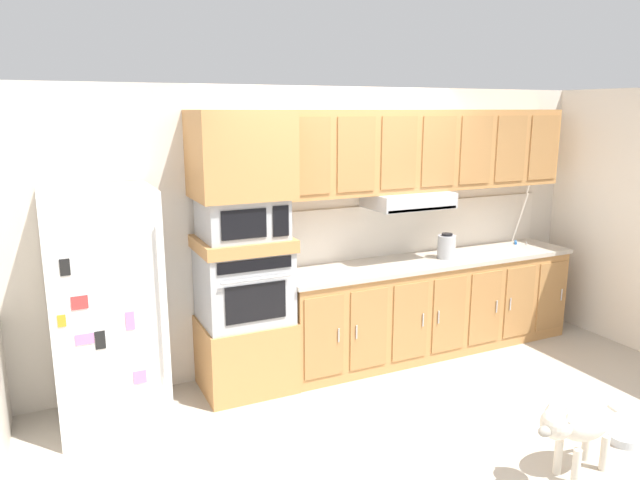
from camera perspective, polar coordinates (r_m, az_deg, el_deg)
ground_plane at (r=4.92m, az=6.80°, el=-15.39°), size 9.60×9.60×0.00m
back_kitchen_wall at (r=5.42m, az=0.91°, el=1.41°), size 6.20×0.12×2.50m
refrigerator at (r=4.57m, az=-20.12°, el=-6.30°), size 0.76×0.73×1.76m
oven_base_cabinet at (r=5.04m, az=-7.24°, el=-10.92°), size 0.74×0.62×0.60m
built_in_oven at (r=4.83m, az=-7.42°, el=-4.38°), size 0.70×0.62×0.60m
appliance_mid_shelf at (r=4.74m, az=-7.55°, el=-0.32°), size 0.74×0.62×0.10m
microwave at (r=4.69m, az=-7.61°, el=2.17°), size 0.64×0.54×0.32m
appliance_upper_cabinet at (r=4.63m, az=-7.81°, el=8.27°), size 0.74×0.62×0.68m
lower_cabinet_run at (r=5.78m, az=10.62°, el=-6.39°), size 2.98×0.63×0.88m
countertop_slab at (r=5.65m, az=10.78°, el=-1.97°), size 3.02×0.64×0.04m
backsplash_panel at (r=5.82m, az=9.23°, el=1.24°), size 3.02×0.02×0.50m
upper_cabinet_with_hood at (r=5.58m, az=10.34°, el=8.30°), size 2.98×0.48×0.88m
screwdriver at (r=6.49m, az=18.61°, el=-0.23°), size 0.17×0.17×0.03m
electric_kettle at (r=5.66m, az=12.22°, el=-0.62°), size 0.17×0.17×0.24m
dog at (r=4.20m, az=23.86°, el=-16.09°), size 0.78×0.28×0.54m
dog_food_bowl at (r=4.85m, az=27.48°, el=-16.82°), size 0.20×0.20×0.06m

